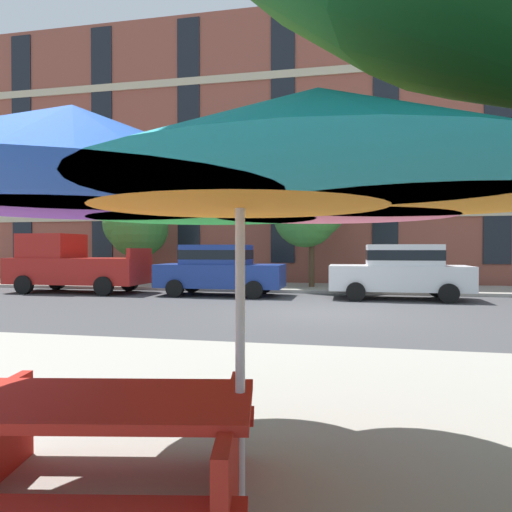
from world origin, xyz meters
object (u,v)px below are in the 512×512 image
at_px(sedan_blue, 219,268).
at_px(picnic_table, 98,446).
at_px(pickup_red, 73,265).
at_px(patio_umbrella, 240,176).
at_px(street_tree_middle, 311,208).
at_px(street_tree_left, 134,226).
at_px(sedan_white, 400,270).

xyz_separation_m(sedan_blue, picnic_table, (3.00, -12.97, -0.46)).
bearing_deg(sedan_blue, pickup_red, 180.00).
bearing_deg(patio_umbrella, street_tree_middle, 93.00).
xyz_separation_m(pickup_red, patio_umbrella, (9.52, -12.70, 1.05)).
relative_size(sedan_blue, street_tree_left, 1.12).
xyz_separation_m(sedan_blue, street_tree_middle, (2.97, 2.92, 2.32)).
bearing_deg(patio_umbrella, pickup_red, 126.84).
bearing_deg(picnic_table, patio_umbrella, 18.94).
relative_size(street_tree_left, picnic_table, 1.93).
xyz_separation_m(sedan_white, patio_umbrella, (-2.30, -12.70, 1.13)).
height_order(pickup_red, patio_umbrella, patio_umbrella).
height_order(pickup_red, picnic_table, pickup_red).
height_order(sedan_white, picnic_table, sedan_white).
bearing_deg(pickup_red, patio_umbrella, -53.16).
distance_m(pickup_red, patio_umbrella, 15.90).
distance_m(pickup_red, picnic_table, 15.64).
distance_m(street_tree_left, picnic_table, 18.19).
relative_size(sedan_blue, sedan_white, 1.00).
relative_size(pickup_red, street_tree_middle, 1.04).
bearing_deg(sedan_white, sedan_blue, 180.00).
bearing_deg(picnic_table, street_tree_left, 115.82).
height_order(sedan_white, street_tree_left, street_tree_left).
distance_m(patio_umbrella, picnic_table, 1.80).
bearing_deg(sedan_blue, picnic_table, -77.00).
height_order(street_tree_left, patio_umbrella, street_tree_left).
xyz_separation_m(sedan_white, street_tree_middle, (-3.12, 2.92, 2.32)).
distance_m(sedan_white, street_tree_middle, 4.86).
bearing_deg(pickup_red, street_tree_left, 75.38).
xyz_separation_m(pickup_red, street_tree_middle, (8.70, 2.92, 2.24)).
xyz_separation_m(sedan_white, street_tree_left, (-10.96, 3.28, 1.70)).
height_order(pickup_red, street_tree_middle, street_tree_middle).
xyz_separation_m(street_tree_left, patio_umbrella, (8.66, -15.98, -0.57)).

